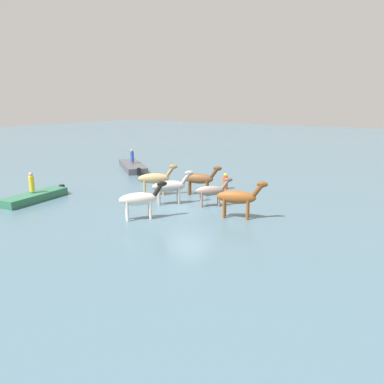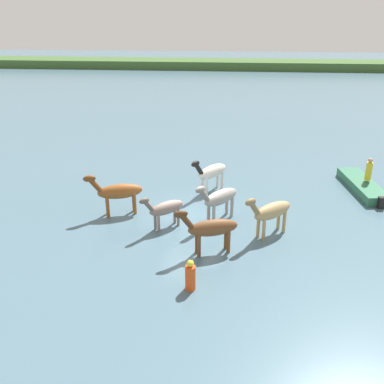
% 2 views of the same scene
% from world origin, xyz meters
% --- Properties ---
extents(ground_plane, '(155.95, 155.95, 0.00)m').
position_xyz_m(ground_plane, '(0.00, 0.00, 0.00)').
color(ground_plane, '#476675').
extents(horse_chestnut_trailing, '(1.85, 1.70, 1.69)m').
position_xyz_m(horse_chestnut_trailing, '(-1.04, -0.95, 0.93)').
color(horse_chestnut_trailing, gray).
rests_on(horse_chestnut_trailing, ground_plane).
extents(horse_pinto_flank, '(1.99, 2.16, 1.98)m').
position_xyz_m(horse_pinto_flank, '(1.25, 0.01, 1.09)').
color(horse_pinto_flank, '#9E9993').
rests_on(horse_pinto_flank, ground_plane).
extents(horse_rear_stallion, '(1.91, 2.21, 1.97)m').
position_xyz_m(horse_rear_stallion, '(0.74, 3.23, 1.09)').
color(horse_rear_stallion, silver).
rests_on(horse_rear_stallion, ground_plane).
extents(horse_lead, '(2.51, 1.22, 1.97)m').
position_xyz_m(horse_lead, '(1.00, -2.85, 1.09)').
color(horse_lead, brown).
rests_on(horse_lead, ground_plane).
extents(horse_dark_mare, '(2.60, 1.28, 2.04)m').
position_xyz_m(horse_dark_mare, '(-3.37, 0.22, 1.12)').
color(horse_dark_mare, brown).
rests_on(horse_dark_mare, ground_plane).
extents(horse_dun_straggler, '(2.21, 2.00, 2.01)m').
position_xyz_m(horse_dun_straggler, '(3.41, -1.22, 1.11)').
color(horse_dun_straggler, tan).
rests_on(horse_dun_straggler, ground_plane).
extents(boat_dinghy_port, '(1.73, 4.54, 0.73)m').
position_xyz_m(boat_dinghy_port, '(8.65, 4.09, 0.16)').
color(boat_dinghy_port, '#2D6B4C').
rests_on(boat_dinghy_port, ground_plane).
extents(boat_launch_far, '(5.73, 4.93, 0.78)m').
position_xyz_m(boat_launch_far, '(11.24, -7.43, 0.19)').
color(boat_launch_far, '#4C4C51').
rests_on(boat_launch_far, ground_plane).
extents(person_boatman_standing, '(0.32, 0.32, 1.19)m').
position_xyz_m(person_boatman_standing, '(8.85, 4.12, 1.13)').
color(person_boatman_standing, yellow).
rests_on(person_boatman_standing, boat_dinghy_port).
extents(person_spotter_bow, '(0.32, 0.32, 1.19)m').
position_xyz_m(person_spotter_bow, '(11.33, -7.50, 1.18)').
color(person_spotter_bow, '#2D51B2').
rests_on(person_spotter_bow, boat_launch_far).
extents(buoy_channel_marker, '(0.36, 0.36, 1.14)m').
position_xyz_m(buoy_channel_marker, '(0.43, -5.28, 0.51)').
color(buoy_channel_marker, '#E54C19').
rests_on(buoy_channel_marker, ground_plane).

